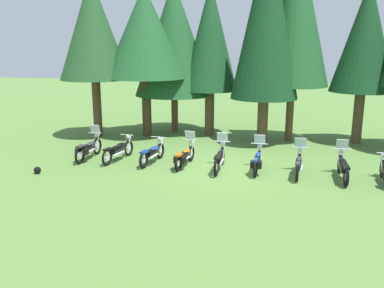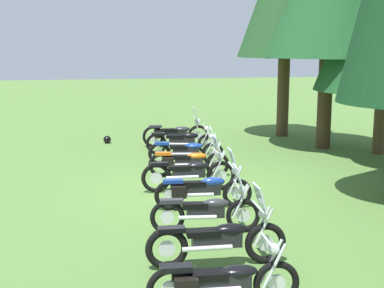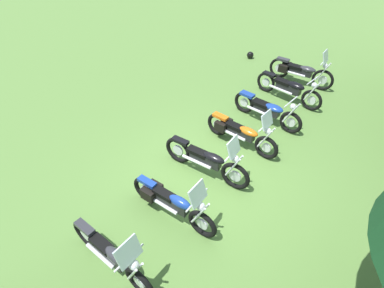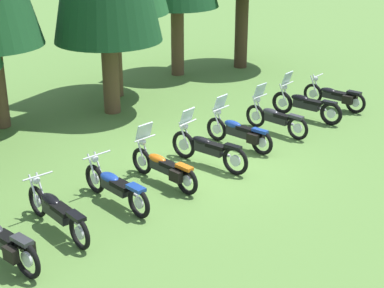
{
  "view_description": "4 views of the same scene",
  "coord_description": "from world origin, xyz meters",
  "px_view_note": "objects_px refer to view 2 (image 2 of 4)",
  "views": [
    {
      "loc": [
        2.03,
        -15.7,
        4.85
      ],
      "look_at": [
        -1.34,
        0.6,
        0.82
      ],
      "focal_mm": 38.61,
      "sensor_mm": 36.0,
      "label": 1
    },
    {
      "loc": [
        12.92,
        -2.16,
        3.7
      ],
      "look_at": [
        -1.22,
        0.16,
        0.97
      ],
      "focal_mm": 51.28,
      "sensor_mm": 36.0,
      "label": 2
    },
    {
      "loc": [
        4.59,
        2.56,
        5.42
      ],
      "look_at": [
        0.07,
        -0.39,
        0.92
      ],
      "focal_mm": 28.57,
      "sensor_mm": 36.0,
      "label": 3
    },
    {
      "loc": [
        -11.12,
        -8.21,
        6.21
      ],
      "look_at": [
        -0.85,
        -0.18,
        0.87
      ],
      "focal_mm": 55.86,
      "sensor_mm": 36.0,
      "label": 4
    }
  ],
  "objects_px": {
    "motorcycle_2": "(187,151)",
    "motorcycle_8": "(221,281)",
    "dropped_helmet": "(107,139)",
    "motorcycle_5": "(202,189)",
    "motorcycle_0": "(175,133)",
    "motorcycle_4": "(190,172)",
    "motorcycle_6": "(207,211)",
    "motorcycle_1": "(183,141)",
    "motorcycle_3": "(188,161)",
    "motorcycle_7": "(219,239)"
  },
  "relations": [
    {
      "from": "motorcycle_3",
      "to": "motorcycle_8",
      "type": "relative_size",
      "value": 1.02
    },
    {
      "from": "motorcycle_4",
      "to": "motorcycle_6",
      "type": "height_order",
      "value": "motorcycle_4"
    },
    {
      "from": "motorcycle_2",
      "to": "motorcycle_7",
      "type": "relative_size",
      "value": 0.96
    },
    {
      "from": "motorcycle_2",
      "to": "motorcycle_0",
      "type": "bearing_deg",
      "value": 98.03
    },
    {
      "from": "motorcycle_1",
      "to": "dropped_helmet",
      "type": "relative_size",
      "value": 8.52
    },
    {
      "from": "motorcycle_0",
      "to": "motorcycle_6",
      "type": "relative_size",
      "value": 1.09
    },
    {
      "from": "dropped_helmet",
      "to": "motorcycle_0",
      "type": "bearing_deg",
      "value": 66.55
    },
    {
      "from": "motorcycle_1",
      "to": "motorcycle_7",
      "type": "height_order",
      "value": "motorcycle_7"
    },
    {
      "from": "motorcycle_0",
      "to": "motorcycle_5",
      "type": "bearing_deg",
      "value": -90.48
    },
    {
      "from": "motorcycle_3",
      "to": "dropped_helmet",
      "type": "relative_size",
      "value": 8.04
    },
    {
      "from": "motorcycle_2",
      "to": "motorcycle_8",
      "type": "relative_size",
      "value": 1.05
    },
    {
      "from": "motorcycle_2",
      "to": "motorcycle_5",
      "type": "bearing_deg",
      "value": -85.43
    },
    {
      "from": "dropped_helmet",
      "to": "motorcycle_5",
      "type": "bearing_deg",
      "value": 13.54
    },
    {
      "from": "motorcycle_3",
      "to": "motorcycle_6",
      "type": "height_order",
      "value": "motorcycle_6"
    },
    {
      "from": "motorcycle_2",
      "to": "motorcycle_6",
      "type": "height_order",
      "value": "motorcycle_6"
    },
    {
      "from": "motorcycle_0",
      "to": "motorcycle_4",
      "type": "distance_m",
      "value": 5.8
    },
    {
      "from": "motorcycle_0",
      "to": "motorcycle_2",
      "type": "xyz_separation_m",
      "value": [
        2.9,
        -0.04,
        -0.04
      ]
    },
    {
      "from": "motorcycle_3",
      "to": "motorcycle_8",
      "type": "xyz_separation_m",
      "value": [
        7.54,
        -0.72,
        -0.02
      ]
    },
    {
      "from": "motorcycle_0",
      "to": "motorcycle_6",
      "type": "xyz_separation_m",
      "value": [
        8.81,
        -0.54,
        -0.03
      ]
    },
    {
      "from": "motorcycle_4",
      "to": "motorcycle_5",
      "type": "xyz_separation_m",
      "value": [
        1.48,
        0.03,
        -0.02
      ]
    },
    {
      "from": "motorcycle_7",
      "to": "motorcycle_8",
      "type": "bearing_deg",
      "value": -100.68
    },
    {
      "from": "motorcycle_5",
      "to": "motorcycle_7",
      "type": "bearing_deg",
      "value": -92.67
    },
    {
      "from": "motorcycle_1",
      "to": "motorcycle_2",
      "type": "distance_m",
      "value": 1.55
    },
    {
      "from": "motorcycle_3",
      "to": "motorcycle_7",
      "type": "bearing_deg",
      "value": -87.09
    },
    {
      "from": "motorcycle_0",
      "to": "motorcycle_3",
      "type": "xyz_separation_m",
      "value": [
        4.32,
        -0.22,
        -0.04
      ]
    },
    {
      "from": "motorcycle_2",
      "to": "motorcycle_8",
      "type": "bearing_deg",
      "value": -87.03
    },
    {
      "from": "motorcycle_4",
      "to": "motorcycle_2",
      "type": "bearing_deg",
      "value": 83.77
    },
    {
      "from": "motorcycle_4",
      "to": "motorcycle_6",
      "type": "relative_size",
      "value": 1.1
    },
    {
      "from": "motorcycle_6",
      "to": "motorcycle_7",
      "type": "relative_size",
      "value": 0.91
    },
    {
      "from": "motorcycle_1",
      "to": "motorcycle_3",
      "type": "height_order",
      "value": "motorcycle_3"
    },
    {
      "from": "motorcycle_0",
      "to": "motorcycle_5",
      "type": "height_order",
      "value": "motorcycle_0"
    },
    {
      "from": "motorcycle_7",
      "to": "dropped_helmet",
      "type": "relative_size",
      "value": 8.58
    },
    {
      "from": "motorcycle_6",
      "to": "motorcycle_1",
      "type": "bearing_deg",
      "value": 90.61
    },
    {
      "from": "motorcycle_3",
      "to": "motorcycle_5",
      "type": "xyz_separation_m",
      "value": [
        2.94,
        -0.14,
        0.01
      ]
    },
    {
      "from": "motorcycle_4",
      "to": "dropped_helmet",
      "type": "xyz_separation_m",
      "value": [
        -6.8,
        -1.96,
        -0.34
      ]
    },
    {
      "from": "motorcycle_2",
      "to": "motorcycle_8",
      "type": "distance_m",
      "value": 9.01
    },
    {
      "from": "motorcycle_8",
      "to": "dropped_helmet",
      "type": "height_order",
      "value": "motorcycle_8"
    },
    {
      "from": "motorcycle_8",
      "to": "dropped_helmet",
      "type": "distance_m",
      "value": 12.96
    },
    {
      "from": "motorcycle_6",
      "to": "motorcycle_4",
      "type": "bearing_deg",
      "value": 92.45
    },
    {
      "from": "motorcycle_4",
      "to": "motorcycle_1",
      "type": "bearing_deg",
      "value": 84.79
    },
    {
      "from": "dropped_helmet",
      "to": "motorcycle_2",
      "type": "bearing_deg",
      "value": 30.57
    },
    {
      "from": "motorcycle_4",
      "to": "motorcycle_0",
      "type": "bearing_deg",
      "value": 86.9
    },
    {
      "from": "motorcycle_7",
      "to": "motorcycle_8",
      "type": "height_order",
      "value": "motorcycle_7"
    },
    {
      "from": "motorcycle_3",
      "to": "motorcycle_7",
      "type": "relative_size",
      "value": 0.94
    },
    {
      "from": "motorcycle_6",
      "to": "motorcycle_5",
      "type": "bearing_deg",
      "value": 88.48
    },
    {
      "from": "motorcycle_0",
      "to": "motorcycle_2",
      "type": "bearing_deg",
      "value": -88.4
    },
    {
      "from": "motorcycle_5",
      "to": "dropped_helmet",
      "type": "height_order",
      "value": "motorcycle_5"
    },
    {
      "from": "motorcycle_2",
      "to": "motorcycle_4",
      "type": "relative_size",
      "value": 0.96
    },
    {
      "from": "motorcycle_0",
      "to": "motorcycle_5",
      "type": "distance_m",
      "value": 7.27
    },
    {
      "from": "motorcycle_0",
      "to": "motorcycle_6",
      "type": "distance_m",
      "value": 8.83
    }
  ]
}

